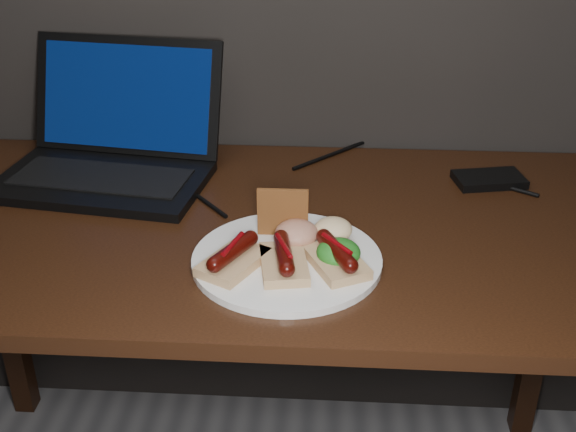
# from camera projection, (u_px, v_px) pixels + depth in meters

# --- Properties ---
(desk) EXTENTS (1.40, 0.70, 0.75)m
(desk) POSITION_uv_depth(u_px,v_px,m) (250.00, 264.00, 1.33)
(desk) COLOR #371C0D
(desk) RESTS_ON ground
(laptop) EXTENTS (0.44, 0.38, 0.25)m
(laptop) POSITION_uv_depth(u_px,v_px,m) (111.00, 148.00, 1.44)
(laptop) COLOR black
(laptop) RESTS_ON desk
(hard_drive) EXTENTS (0.15, 0.10, 0.02)m
(hard_drive) POSITION_uv_depth(u_px,v_px,m) (489.00, 179.00, 1.42)
(hard_drive) COLOR black
(hard_drive) RESTS_ON desk
(desk_cables) EXTENTS (0.98, 0.38, 0.01)m
(desk_cables) POSITION_uv_depth(u_px,v_px,m) (257.00, 177.00, 1.44)
(desk_cables) COLOR black
(desk_cables) RESTS_ON desk
(plate) EXTENTS (0.35, 0.35, 0.01)m
(plate) POSITION_uv_depth(u_px,v_px,m) (287.00, 260.00, 1.16)
(plate) COLOR white
(plate) RESTS_ON desk
(bread_sausage_left) EXTENTS (0.12, 0.13, 0.04)m
(bread_sausage_left) POSITION_uv_depth(u_px,v_px,m) (233.00, 257.00, 1.12)
(bread_sausage_left) COLOR #E2B485
(bread_sausage_left) RESTS_ON plate
(bread_sausage_center) EXTENTS (0.09, 0.12, 0.04)m
(bread_sausage_center) POSITION_uv_depth(u_px,v_px,m) (284.00, 259.00, 1.12)
(bread_sausage_center) COLOR #E2B485
(bread_sausage_center) RESTS_ON plate
(bread_sausage_right) EXTENTS (0.11, 0.13, 0.04)m
(bread_sausage_right) POSITION_uv_depth(u_px,v_px,m) (336.00, 257.00, 1.12)
(bread_sausage_right) COLOR #E2B485
(bread_sausage_right) RESTS_ON plate
(crispbread) EXTENTS (0.08, 0.01, 0.08)m
(crispbread) POSITION_uv_depth(u_px,v_px,m) (283.00, 212.00, 1.20)
(crispbread) COLOR #A05F2C
(crispbread) RESTS_ON plate
(salad_greens) EXTENTS (0.07, 0.07, 0.04)m
(salad_greens) POSITION_uv_depth(u_px,v_px,m) (338.00, 252.00, 1.13)
(salad_greens) COLOR #1E5911
(salad_greens) RESTS_ON plate
(salsa_mound) EXTENTS (0.07, 0.07, 0.04)m
(salsa_mound) POSITION_uv_depth(u_px,v_px,m) (297.00, 233.00, 1.18)
(salsa_mound) COLOR maroon
(salsa_mound) RESTS_ON plate
(coleslaw_mound) EXTENTS (0.06, 0.06, 0.04)m
(coleslaw_mound) POSITION_uv_depth(u_px,v_px,m) (333.00, 229.00, 1.20)
(coleslaw_mound) COLOR white
(coleslaw_mound) RESTS_ON plate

